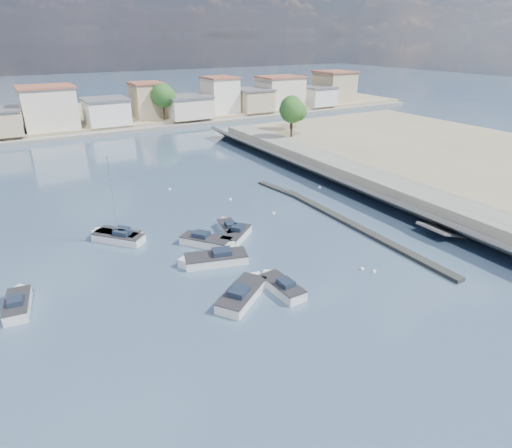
{
  "coord_description": "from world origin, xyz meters",
  "views": [
    {
      "loc": [
        -23.17,
        -20.86,
        18.89
      ],
      "look_at": [
        -3.3,
        13.38,
        1.4
      ],
      "focal_mm": 30.0,
      "sensor_mm": 36.0,
      "label": 1
    }
  ],
  "objects_px": {
    "motorboat_e": "(18,304)",
    "sailboat": "(116,237)",
    "motorboat_b": "(229,228)",
    "motorboat_d": "(235,236)",
    "motorboat_f": "(117,235)",
    "motorboat_g": "(208,242)",
    "motorboat_c": "(213,259)",
    "motorboat_h": "(244,293)",
    "motorboat_a": "(281,286)"
  },
  "relations": [
    {
      "from": "motorboat_a",
      "to": "motorboat_g",
      "type": "distance_m",
      "value": 10.52
    },
    {
      "from": "motorboat_e",
      "to": "motorboat_c",
      "type": "bearing_deg",
      "value": -3.81
    },
    {
      "from": "motorboat_e",
      "to": "motorboat_b",
      "type": "bearing_deg",
      "value": 12.35
    },
    {
      "from": "motorboat_c",
      "to": "motorboat_f",
      "type": "xyz_separation_m",
      "value": [
        -6.26,
        9.62,
        -0.0
      ]
    },
    {
      "from": "motorboat_d",
      "to": "motorboat_e",
      "type": "height_order",
      "value": "same"
    },
    {
      "from": "motorboat_c",
      "to": "motorboat_h",
      "type": "height_order",
      "value": "same"
    },
    {
      "from": "motorboat_c",
      "to": "sailboat",
      "type": "xyz_separation_m",
      "value": [
        -6.43,
        8.96,
        0.04
      ]
    },
    {
      "from": "motorboat_c",
      "to": "motorboat_h",
      "type": "relative_size",
      "value": 1.15
    },
    {
      "from": "motorboat_f",
      "to": "motorboat_g",
      "type": "height_order",
      "value": "same"
    },
    {
      "from": "motorboat_d",
      "to": "sailboat",
      "type": "relative_size",
      "value": 0.49
    },
    {
      "from": "motorboat_a",
      "to": "motorboat_d",
      "type": "distance_m",
      "value": 10.22
    },
    {
      "from": "motorboat_g",
      "to": "motorboat_h",
      "type": "bearing_deg",
      "value": -98.16
    },
    {
      "from": "motorboat_f",
      "to": "motorboat_e",
      "type": "bearing_deg",
      "value": -137.53
    },
    {
      "from": "motorboat_b",
      "to": "motorboat_f",
      "type": "height_order",
      "value": "same"
    },
    {
      "from": "motorboat_a",
      "to": "motorboat_b",
      "type": "relative_size",
      "value": 1.07
    },
    {
      "from": "motorboat_g",
      "to": "motorboat_h",
      "type": "xyz_separation_m",
      "value": [
        -1.4,
        -9.78,
        -0.0
      ]
    },
    {
      "from": "motorboat_b",
      "to": "motorboat_e",
      "type": "xyz_separation_m",
      "value": [
        -19.98,
        -4.38,
        0.0
      ]
    },
    {
      "from": "motorboat_a",
      "to": "motorboat_g",
      "type": "height_order",
      "value": "same"
    },
    {
      "from": "motorboat_e",
      "to": "sailboat",
      "type": "bearing_deg",
      "value": 40.71
    },
    {
      "from": "motorboat_b",
      "to": "motorboat_d",
      "type": "xyz_separation_m",
      "value": [
        -0.31,
        -2.12,
        -0.0
      ]
    },
    {
      "from": "motorboat_a",
      "to": "sailboat",
      "type": "relative_size",
      "value": 0.54
    },
    {
      "from": "motorboat_e",
      "to": "sailboat",
      "type": "relative_size",
      "value": 0.53
    },
    {
      "from": "motorboat_f",
      "to": "motorboat_h",
      "type": "relative_size",
      "value": 0.85
    },
    {
      "from": "motorboat_h",
      "to": "motorboat_g",
      "type": "bearing_deg",
      "value": 81.84
    },
    {
      "from": "motorboat_b",
      "to": "motorboat_g",
      "type": "bearing_deg",
      "value": -149.32
    },
    {
      "from": "motorboat_g",
      "to": "motorboat_h",
      "type": "distance_m",
      "value": 9.88
    },
    {
      "from": "motorboat_e",
      "to": "motorboat_a",
      "type": "bearing_deg",
      "value": -23.14
    },
    {
      "from": "motorboat_b",
      "to": "motorboat_c",
      "type": "height_order",
      "value": "same"
    },
    {
      "from": "motorboat_d",
      "to": "motorboat_f",
      "type": "distance_m",
      "value": 12.08
    },
    {
      "from": "motorboat_h",
      "to": "sailboat",
      "type": "distance_m",
      "value": 16.42
    },
    {
      "from": "motorboat_b",
      "to": "motorboat_g",
      "type": "relative_size",
      "value": 0.89
    },
    {
      "from": "motorboat_g",
      "to": "motorboat_h",
      "type": "height_order",
      "value": "same"
    },
    {
      "from": "sailboat",
      "to": "motorboat_d",
      "type": "bearing_deg",
      "value": -28.41
    },
    {
      "from": "motorboat_a",
      "to": "sailboat",
      "type": "height_order",
      "value": "sailboat"
    },
    {
      "from": "motorboat_e",
      "to": "motorboat_h",
      "type": "relative_size",
      "value": 0.87
    },
    {
      "from": "motorboat_d",
      "to": "motorboat_b",
      "type": "bearing_deg",
      "value": 81.62
    },
    {
      "from": "sailboat",
      "to": "motorboat_b",
      "type": "bearing_deg",
      "value": -18.18
    },
    {
      "from": "motorboat_b",
      "to": "motorboat_f",
      "type": "xyz_separation_m",
      "value": [
        -10.61,
        4.2,
        0.0
      ]
    },
    {
      "from": "motorboat_b",
      "to": "motorboat_c",
      "type": "relative_size",
      "value": 0.72
    },
    {
      "from": "motorboat_d",
      "to": "motorboat_f",
      "type": "relative_size",
      "value": 0.95
    },
    {
      "from": "motorboat_a",
      "to": "sailboat",
      "type": "xyz_separation_m",
      "value": [
        -9.28,
        15.81,
        0.05
      ]
    },
    {
      "from": "motorboat_g",
      "to": "motorboat_e",
      "type": "bearing_deg",
      "value": -171.57
    },
    {
      "from": "motorboat_b",
      "to": "sailboat",
      "type": "height_order",
      "value": "sailboat"
    },
    {
      "from": "motorboat_b",
      "to": "motorboat_h",
      "type": "xyz_separation_m",
      "value": [
        -4.58,
        -11.67,
        0.0
      ]
    },
    {
      "from": "motorboat_e",
      "to": "motorboat_h",
      "type": "xyz_separation_m",
      "value": [
        15.4,
        -7.29,
        0.0
      ]
    },
    {
      "from": "motorboat_d",
      "to": "motorboat_f",
      "type": "xyz_separation_m",
      "value": [
        -10.3,
        6.32,
        0.0
      ]
    },
    {
      "from": "motorboat_d",
      "to": "motorboat_h",
      "type": "xyz_separation_m",
      "value": [
        -4.27,
        -9.55,
        0.0
      ]
    },
    {
      "from": "motorboat_b",
      "to": "sailboat",
      "type": "distance_m",
      "value": 11.35
    },
    {
      "from": "motorboat_a",
      "to": "motorboat_e",
      "type": "bearing_deg",
      "value": 156.86
    },
    {
      "from": "motorboat_g",
      "to": "sailboat",
      "type": "relative_size",
      "value": 0.57
    }
  ]
}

